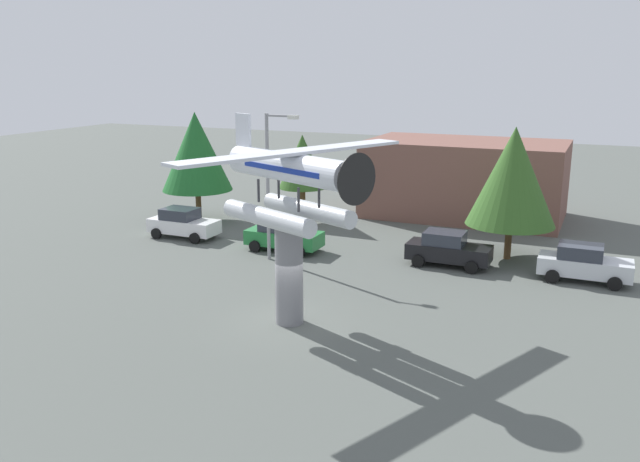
{
  "coord_description": "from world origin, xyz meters",
  "views": [
    {
      "loc": [
        11.04,
        -22.0,
        9.98
      ],
      "look_at": [
        0.0,
        3.0,
        3.07
      ],
      "focal_mm": 36.97,
      "sensor_mm": 36.0,
      "label": 1
    }
  ],
  "objects_px": {
    "floatplane_monument": "(290,180)",
    "storefront_building": "(465,179)",
    "car_mid_green": "(283,235)",
    "car_far_black": "(448,249)",
    "car_distant_silver": "(584,263)",
    "streetlight_primary": "(271,176)",
    "car_near_white": "(183,223)",
    "tree_center_back": "(513,176)",
    "tree_west": "(196,151)",
    "tree_east": "(302,162)",
    "display_pedestal": "(289,273)"
  },
  "relations": [
    {
      "from": "floatplane_monument",
      "to": "storefront_building",
      "type": "bearing_deg",
      "value": 108.42
    },
    {
      "from": "car_mid_green",
      "to": "car_far_black",
      "type": "distance_m",
      "value": 9.0
    },
    {
      "from": "car_distant_silver",
      "to": "streetlight_primary",
      "type": "xyz_separation_m",
      "value": [
        -15.15,
        -2.79,
        3.56
      ]
    },
    {
      "from": "car_near_white",
      "to": "tree_center_back",
      "type": "relative_size",
      "value": 0.6
    },
    {
      "from": "storefront_building",
      "to": "tree_center_back",
      "type": "height_order",
      "value": "tree_center_back"
    },
    {
      "from": "floatplane_monument",
      "to": "car_distant_silver",
      "type": "relative_size",
      "value": 2.37
    },
    {
      "from": "car_near_white",
      "to": "tree_west",
      "type": "bearing_deg",
      "value": 111.52
    },
    {
      "from": "car_mid_green",
      "to": "tree_center_back",
      "type": "distance_m",
      "value": 12.57
    },
    {
      "from": "car_near_white",
      "to": "tree_east",
      "type": "bearing_deg",
      "value": 54.46
    },
    {
      "from": "floatplane_monument",
      "to": "storefront_building",
      "type": "distance_m",
      "value": 22.39
    },
    {
      "from": "streetlight_primary",
      "to": "tree_west",
      "type": "bearing_deg",
      "value": 145.55
    },
    {
      "from": "tree_east",
      "to": "storefront_building",
      "type": "bearing_deg",
      "value": 32.97
    },
    {
      "from": "car_mid_green",
      "to": "storefront_building",
      "type": "relative_size",
      "value": 0.33
    },
    {
      "from": "car_far_black",
      "to": "tree_center_back",
      "type": "distance_m",
      "value": 5.05
    },
    {
      "from": "car_mid_green",
      "to": "storefront_building",
      "type": "height_order",
      "value": "storefront_building"
    },
    {
      "from": "streetlight_primary",
      "to": "tree_east",
      "type": "xyz_separation_m",
      "value": [
        -2.25,
        8.5,
        -0.5
      ]
    },
    {
      "from": "car_near_white",
      "to": "car_mid_green",
      "type": "height_order",
      "value": "same"
    },
    {
      "from": "car_far_black",
      "to": "streetlight_primary",
      "type": "relative_size",
      "value": 0.55
    },
    {
      "from": "display_pedestal",
      "to": "tree_east",
      "type": "xyz_separation_m",
      "value": [
        -6.98,
        16.0,
        1.89
      ]
    },
    {
      "from": "car_near_white",
      "to": "streetlight_primary",
      "type": "xyz_separation_m",
      "value": [
        6.97,
        -1.89,
        3.56
      ]
    },
    {
      "from": "streetlight_primary",
      "to": "storefront_building",
      "type": "relative_size",
      "value": 0.59
    },
    {
      "from": "car_mid_green",
      "to": "tree_east",
      "type": "relative_size",
      "value": 0.74
    },
    {
      "from": "tree_west",
      "to": "tree_center_back",
      "type": "height_order",
      "value": "tree_west"
    },
    {
      "from": "car_mid_green",
      "to": "tree_center_back",
      "type": "relative_size",
      "value": 0.6
    },
    {
      "from": "car_near_white",
      "to": "storefront_building",
      "type": "relative_size",
      "value": 0.33
    },
    {
      "from": "car_mid_green",
      "to": "tree_west",
      "type": "distance_m",
      "value": 9.93
    },
    {
      "from": "tree_center_back",
      "to": "display_pedestal",
      "type": "bearing_deg",
      "value": -117.5
    },
    {
      "from": "car_far_black",
      "to": "tree_east",
      "type": "bearing_deg",
      "value": 151.92
    },
    {
      "from": "car_far_black",
      "to": "streetlight_primary",
      "type": "height_order",
      "value": "streetlight_primary"
    },
    {
      "from": "car_near_white",
      "to": "tree_center_back",
      "type": "xyz_separation_m",
      "value": [
        18.29,
        3.27,
        3.53
      ]
    },
    {
      "from": "tree_east",
      "to": "tree_center_back",
      "type": "xyz_separation_m",
      "value": [
        13.56,
        -3.35,
        0.47
      ]
    },
    {
      "from": "tree_east",
      "to": "car_near_white",
      "type": "bearing_deg",
      "value": -125.54
    },
    {
      "from": "tree_east",
      "to": "car_distant_silver",
      "type": "bearing_deg",
      "value": -18.17
    },
    {
      "from": "display_pedestal",
      "to": "storefront_building",
      "type": "bearing_deg",
      "value": 84.1
    },
    {
      "from": "car_far_black",
      "to": "tree_east",
      "type": "relative_size",
      "value": 0.74
    },
    {
      "from": "display_pedestal",
      "to": "tree_west",
      "type": "xyz_separation_m",
      "value": [
        -13.26,
        13.35,
        2.54
      ]
    },
    {
      "from": "storefront_building",
      "to": "tree_west",
      "type": "xyz_separation_m",
      "value": [
        -15.54,
        -8.65,
        2.05
      ]
    },
    {
      "from": "car_distant_silver",
      "to": "streetlight_primary",
      "type": "relative_size",
      "value": 0.55
    },
    {
      "from": "streetlight_primary",
      "to": "car_mid_green",
      "type": "bearing_deg",
      "value": 98.67
    },
    {
      "from": "streetlight_primary",
      "to": "tree_east",
      "type": "height_order",
      "value": "streetlight_primary"
    },
    {
      "from": "storefront_building",
      "to": "tree_west",
      "type": "relative_size",
      "value": 1.81
    },
    {
      "from": "floatplane_monument",
      "to": "car_near_white",
      "type": "height_order",
      "value": "floatplane_monument"
    },
    {
      "from": "floatplane_monument",
      "to": "car_distant_silver",
      "type": "height_order",
      "value": "floatplane_monument"
    },
    {
      "from": "car_mid_green",
      "to": "streetlight_primary",
      "type": "bearing_deg",
      "value": -81.33
    },
    {
      "from": "display_pedestal",
      "to": "floatplane_monument",
      "type": "distance_m",
      "value": 3.72
    },
    {
      "from": "storefront_building",
      "to": "tree_center_back",
      "type": "xyz_separation_m",
      "value": [
        4.31,
        -9.35,
        1.86
      ]
    },
    {
      "from": "car_mid_green",
      "to": "tree_east",
      "type": "xyz_separation_m",
      "value": [
        -1.98,
        6.72,
        3.06
      ]
    },
    {
      "from": "floatplane_monument",
      "to": "car_far_black",
      "type": "height_order",
      "value": "floatplane_monument"
    },
    {
      "from": "car_far_black",
      "to": "floatplane_monument",
      "type": "bearing_deg",
      "value": -110.61
    },
    {
      "from": "floatplane_monument",
      "to": "car_mid_green",
      "type": "bearing_deg",
      "value": 142.75
    }
  ]
}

